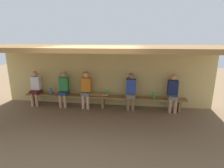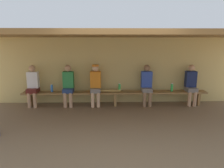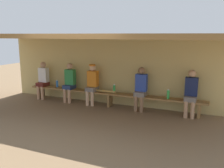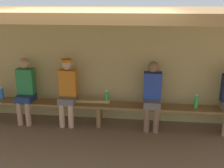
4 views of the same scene
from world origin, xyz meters
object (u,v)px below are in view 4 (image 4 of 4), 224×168
object	(u,v)px
player_near_post	(25,88)
water_bottle_blue	(2,93)
bench	(99,107)
player_rightmost	(68,89)
baseball_bat	(90,102)
player_in_red	(152,93)
water_bottle_green	(107,97)
water_bottle_orange	(196,102)

from	to	relation	value
player_near_post	water_bottle_blue	world-z (taller)	player_near_post
bench	player_near_post	distance (m)	1.55
player_rightmost	baseball_bat	bearing A→B (deg)	-0.45
player_in_red	water_bottle_blue	size ratio (longest dim) A/B	5.18
bench	baseball_bat	bearing A→B (deg)	-180.00
player_near_post	baseball_bat	size ratio (longest dim) A/B	1.75
bench	baseball_bat	xyz separation A→B (m)	(-0.18, -0.00, 0.11)
player_near_post	water_bottle_green	distance (m)	1.66
bench	player_near_post	world-z (taller)	player_near_post
bench	player_rightmost	size ratio (longest dim) A/B	4.46
baseball_bat	water_bottle_green	bearing A→B (deg)	5.25
bench	player_rightmost	xyz separation A→B (m)	(-0.63, 0.00, 0.36)
player_rightmost	baseball_bat	world-z (taller)	player_rightmost
player_near_post	water_bottle_orange	distance (m)	3.38
bench	water_bottle_green	distance (m)	0.25
bench	player_in_red	distance (m)	1.09
bench	baseball_bat	size ratio (longest dim) A/B	7.88
player_rightmost	water_bottle_orange	world-z (taller)	player_rightmost
water_bottle_blue	baseball_bat	xyz separation A→B (m)	(1.88, -0.04, -0.09)
bench	player_rightmost	world-z (taller)	player_rightmost
water_bottle_blue	baseball_bat	world-z (taller)	water_bottle_blue
bench	player_in_red	world-z (taller)	player_in_red
water_bottle_blue	baseball_bat	bearing A→B (deg)	-1.23
water_bottle_orange	water_bottle_green	bearing A→B (deg)	178.60
water_bottle_green	water_bottle_orange	bearing A→B (deg)	-1.40
bench	water_bottle_green	bearing A→B (deg)	15.41
player_rightmost	baseball_bat	distance (m)	0.52
player_in_red	baseball_bat	distance (m)	1.23
player_near_post	player_rightmost	bearing A→B (deg)	0.03
player_near_post	player_rightmost	world-z (taller)	player_rightmost
player_in_red	baseball_bat	bearing A→B (deg)	-179.85
player_in_red	player_rightmost	bearing A→B (deg)	179.98
bench	water_bottle_green	xyz separation A→B (m)	(0.15, 0.04, 0.21)
water_bottle_blue	baseball_bat	size ratio (longest dim) A/B	0.34
water_bottle_green	water_bottle_blue	world-z (taller)	water_bottle_green
player_in_red	player_near_post	bearing A→B (deg)	180.00
bench	water_bottle_green	world-z (taller)	water_bottle_green
player_in_red	water_bottle_green	size ratio (longest dim) A/B	4.83
water_bottle_green	baseball_bat	distance (m)	0.34
bench	player_near_post	bearing A→B (deg)	179.88
water_bottle_green	player_rightmost	bearing A→B (deg)	-177.31
player_rightmost	water_bottle_blue	xyz separation A→B (m)	(-1.42, 0.04, -0.16)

